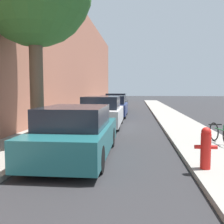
# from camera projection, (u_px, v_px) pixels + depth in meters

# --- Properties ---
(ground_plane) EXTENTS (120.00, 120.00, 0.00)m
(ground_plane) POSITION_uv_depth(u_px,v_px,m) (125.00, 119.00, 15.67)
(ground_plane) COLOR #28282B
(sidewalk_left) EXTENTS (2.00, 52.00, 0.12)m
(sidewalk_left) POSITION_uv_depth(u_px,v_px,m) (78.00, 118.00, 15.95)
(sidewalk_left) COLOR gray
(sidewalk_left) RESTS_ON ground
(sidewalk_right) EXTENTS (2.00, 52.00, 0.12)m
(sidewalk_right) POSITION_uv_depth(u_px,v_px,m) (173.00, 119.00, 15.39)
(sidewalk_right) COLOR gray
(sidewalk_right) RESTS_ON ground
(building_facade_left) EXTENTS (0.70, 52.00, 8.71)m
(building_facade_left) POSITION_uv_depth(u_px,v_px,m) (56.00, 48.00, 15.71)
(building_facade_left) COLOR #9E604C
(building_facade_left) RESTS_ON ground
(parked_car_teal) EXTENTS (1.79, 4.22, 1.37)m
(parked_car_teal) POSITION_uv_depth(u_px,v_px,m) (76.00, 133.00, 6.86)
(parked_car_teal) COLOR black
(parked_car_teal) RESTS_ON ground
(parked_car_white) EXTENTS (1.86, 4.09, 1.48)m
(parked_car_white) POSITION_uv_depth(u_px,v_px,m) (102.00, 113.00, 12.50)
(parked_car_white) COLOR black
(parked_car_white) RESTS_ON ground
(parked_car_navy) EXTENTS (1.89, 4.01, 1.41)m
(parked_car_navy) POSITION_uv_depth(u_px,v_px,m) (113.00, 107.00, 17.29)
(parked_car_navy) COLOR black
(parked_car_navy) RESTS_ON ground
(parked_car_black) EXTENTS (1.80, 3.92, 1.49)m
(parked_car_black) POSITION_uv_depth(u_px,v_px,m) (116.00, 103.00, 21.83)
(parked_car_black) COLOR black
(parked_car_black) RESTS_ON ground
(fire_hydrant) EXTENTS (0.47, 0.22, 0.90)m
(fire_hydrant) POSITION_uv_depth(u_px,v_px,m) (206.00, 147.00, 5.47)
(fire_hydrant) COLOR red
(fire_hydrant) RESTS_ON sidewalk_right
(bicycle) EXTENTS (0.44, 1.47, 0.61)m
(bicycle) POSITION_uv_depth(u_px,v_px,m) (221.00, 133.00, 8.07)
(bicycle) COLOR black
(bicycle) RESTS_ON sidewalk_right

